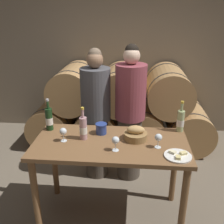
{
  "coord_description": "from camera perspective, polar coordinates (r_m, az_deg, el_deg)",
  "views": [
    {
      "loc": [
        0.2,
        -2.19,
        2.08
      ],
      "look_at": [
        0.0,
        0.14,
        1.13
      ],
      "focal_mm": 42.0,
      "sensor_mm": 36.0,
      "label": 1
    }
  ],
  "objects": [
    {
      "name": "ground_plane",
      "position": [
        3.03,
        -0.26,
        -21.4
      ],
      "size": [
        10.0,
        10.0,
        0.0
      ],
      "primitive_type": "plane",
      "color": "#726654"
    },
    {
      "name": "stone_wall_back",
      "position": [
        4.5,
        2.46,
        15.82
      ],
      "size": [
        10.0,
        0.12,
        3.2
      ],
      "color": "gray",
      "rests_on": "ground_plane"
    },
    {
      "name": "barrel_stack",
      "position": [
        4.14,
        1.84,
        0.74
      ],
      "size": [
        2.83,
        0.98,
        1.26
      ],
      "color": "tan",
      "rests_on": "ground_plane"
    },
    {
      "name": "tasting_table",
      "position": [
        2.57,
        -0.28,
        -9.07
      ],
      "size": [
        1.47,
        0.72,
        0.88
      ],
      "color": "brown",
      "rests_on": "ground_plane"
    },
    {
      "name": "person_left",
      "position": [
        3.22,
        -3.47,
        -0.78
      ],
      "size": [
        0.36,
        0.36,
        1.65
      ],
      "color": "#4C4238",
      "rests_on": "ground_plane"
    },
    {
      "name": "person_right",
      "position": [
        3.18,
        3.95,
        -0.62
      ],
      "size": [
        0.36,
        0.36,
        1.7
      ],
      "color": "#4C4238",
      "rests_on": "ground_plane"
    },
    {
      "name": "wine_bottle_red",
      "position": [
        2.78,
        -13.53,
        -1.49
      ],
      "size": [
        0.08,
        0.08,
        0.34
      ],
      "color": "#193819",
      "rests_on": "tasting_table"
    },
    {
      "name": "wine_bottle_white",
      "position": [
        2.76,
        14.68,
        -1.87
      ],
      "size": [
        0.08,
        0.08,
        0.33
      ],
      "color": "#ADBC7F",
      "rests_on": "tasting_table"
    },
    {
      "name": "wine_bottle_rose",
      "position": [
        2.53,
        -6.28,
        -3.48
      ],
      "size": [
        0.08,
        0.08,
        0.33
      ],
      "color": "#BC8E93",
      "rests_on": "tasting_table"
    },
    {
      "name": "blue_crock",
      "position": [
        2.64,
        -2.36,
        -3.53
      ],
      "size": [
        0.12,
        0.12,
        0.11
      ],
      "color": "navy",
      "rests_on": "tasting_table"
    },
    {
      "name": "bread_basket",
      "position": [
        2.54,
        5.13,
        -4.84
      ],
      "size": [
        0.23,
        0.23,
        0.14
      ],
      "color": "olive",
      "rests_on": "tasting_table"
    },
    {
      "name": "cheese_plate",
      "position": [
        2.34,
        14.14,
        -9.2
      ],
      "size": [
        0.24,
        0.24,
        0.04
      ],
      "color": "white",
      "rests_on": "tasting_table"
    },
    {
      "name": "wine_glass_far_left",
      "position": [
        2.52,
        -10.59,
        -4.26
      ],
      "size": [
        0.07,
        0.07,
        0.14
      ],
      "color": "white",
      "rests_on": "tasting_table"
    },
    {
      "name": "wine_glass_left",
      "position": [
        2.32,
        0.78,
        -6.27
      ],
      "size": [
        0.07,
        0.07,
        0.14
      ],
      "color": "white",
      "rests_on": "tasting_table"
    },
    {
      "name": "wine_glass_center",
      "position": [
        2.41,
        10.07,
        -5.57
      ],
      "size": [
        0.07,
        0.07,
        0.14
      ],
      "color": "white",
      "rests_on": "tasting_table"
    }
  ]
}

